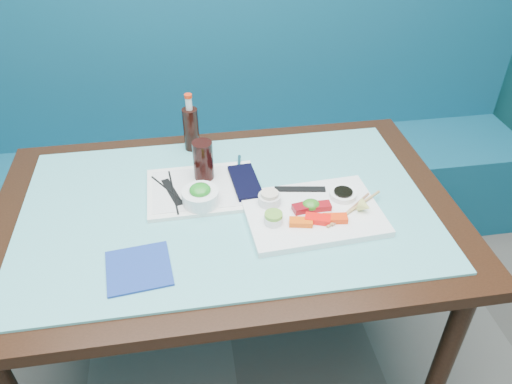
{
  "coord_description": "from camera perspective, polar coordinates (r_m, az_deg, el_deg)",
  "views": [
    {
      "loc": [
        -0.1,
        0.27,
        1.7
      ],
      "look_at": [
        0.09,
        1.45,
        0.8
      ],
      "focal_mm": 35.0,
      "sensor_mm": 36.0,
      "label": 1
    }
  ],
  "objects": [
    {
      "name": "cola_bottle_neck",
      "position": [
        1.71,
        -7.69,
        10.0
      ],
      "size": [
        0.03,
        0.03,
        0.04
      ],
      "primitive_type": "cylinder",
      "rotation": [
        0.0,
        0.0,
        -0.22
      ],
      "color": "silver",
      "rests_on": "cola_bottle_body"
    },
    {
      "name": "glass_top",
      "position": [
        1.52,
        -3.43,
        -1.65
      ],
      "size": [
        1.22,
        0.76,
        0.01
      ],
      "primitive_type": "cube",
      "color": "#5CB5B8",
      "rests_on": "dining_table"
    },
    {
      "name": "seaweed_salad",
      "position": [
        1.48,
        -6.42,
        0.24
      ],
      "size": [
        0.08,
        0.08,
        0.03
      ],
      "primitive_type": "ellipsoid",
      "rotation": [
        0.0,
        0.0,
        -0.25
      ],
      "color": "#1F8721",
      "rests_on": "seaweed_bowl"
    },
    {
      "name": "seaweed_bowl",
      "position": [
        1.5,
        -6.35,
        -0.56
      ],
      "size": [
        0.14,
        0.14,
        0.04
      ],
      "primitive_type": "cylinder",
      "rotation": [
        0.0,
        0.0,
        0.26
      ],
      "color": "white",
      "rests_on": "serving_tray"
    },
    {
      "name": "tray_sleeve",
      "position": [
        1.56,
        -9.57,
        -0.0
      ],
      "size": [
        0.07,
        0.15,
        0.0
      ],
      "primitive_type": "cube",
      "rotation": [
        0.0,
        0.0,
        0.3
      ],
      "color": "black",
      "rests_on": "serving_tray"
    },
    {
      "name": "black_chopstick_a",
      "position": [
        1.56,
        -9.72,
        0.01
      ],
      "size": [
        0.12,
        0.18,
        0.01
      ],
      "primitive_type": "cylinder",
      "rotation": [
        1.57,
        0.0,
        0.57
      ],
      "color": "black",
      "rests_on": "serving_tray"
    },
    {
      "name": "seaweed_garnish",
      "position": [
        1.47,
        6.29,
        -1.45
      ],
      "size": [
        0.06,
        0.06,
        0.03
      ],
      "primitive_type": "ellipsoid",
      "rotation": [
        0.0,
        0.0,
        -0.31
      ],
      "color": "#307C1C",
      "rests_on": "sashimi_plate"
    },
    {
      "name": "dining_table",
      "position": [
        1.57,
        -3.31,
        -4.13
      ],
      "size": [
        1.4,
        0.9,
        0.75
      ],
      "color": "black",
      "rests_on": "ground"
    },
    {
      "name": "lemon_wedge",
      "position": [
        1.48,
        12.34,
        -1.62
      ],
      "size": [
        0.05,
        0.05,
        0.04
      ],
      "primitive_type": "cone",
      "rotation": [
        1.57,
        0.0,
        0.8
      ],
      "color": "#DEDC69",
      "rests_on": "sashimi_plate"
    },
    {
      "name": "wooden_chopstick_a",
      "position": [
        1.49,
        10.8,
        -1.92
      ],
      "size": [
        0.15,
        0.13,
        0.01
      ],
      "primitive_type": "cylinder",
      "rotation": [
        1.57,
        0.0,
        -0.87
      ],
      "color": "#9D694A",
      "rests_on": "sashimi_plate"
    },
    {
      "name": "cola_bottle_cap",
      "position": [
        1.69,
        -7.77,
        10.83
      ],
      "size": [
        0.03,
        0.03,
        0.01
      ],
      "primitive_type": "cylinder",
      "rotation": [
        0.0,
        0.0,
        -0.37
      ],
      "color": "red",
      "rests_on": "cola_bottle_neck"
    },
    {
      "name": "serving_tray",
      "position": [
        1.57,
        -6.11,
        0.3
      ],
      "size": [
        0.35,
        0.26,
        0.01
      ],
      "primitive_type": "cube",
      "rotation": [
        0.0,
        0.0,
        0.01
      ],
      "color": "white",
      "rests_on": "glass_top"
    },
    {
      "name": "salmon_left",
      "position": [
        1.41,
        5.15,
        -3.46
      ],
      "size": [
        0.07,
        0.04,
        0.02
      ],
      "primitive_type": "cube",
      "rotation": [
        0.0,
        0.0,
        -0.21
      ],
      "color": "#F95409",
      "rests_on": "sashimi_plate"
    },
    {
      "name": "ginger_fill",
      "position": [
        1.47,
        1.57,
        -0.22
      ],
      "size": [
        0.06,
        0.06,
        0.01
      ],
      "primitive_type": "cylinder",
      "rotation": [
        0.0,
        0.0,
        -0.22
      ],
      "color": "beige",
      "rests_on": "ramekin_ginger"
    },
    {
      "name": "blue_napkin",
      "position": [
        1.35,
        -13.26,
        -8.47
      ],
      "size": [
        0.18,
        0.18,
        0.01
      ],
      "primitive_type": "cube",
      "rotation": [
        0.0,
        0.0,
        0.11
      ],
      "color": "navy",
      "rests_on": "glass_top"
    },
    {
      "name": "tuna_right",
      "position": [
        1.47,
        7.46,
        -1.62
      ],
      "size": [
        0.06,
        0.03,
        0.02
      ],
      "primitive_type": "cube",
      "rotation": [
        0.0,
        0.0,
        -0.01
      ],
      "color": "maroon",
      "rests_on": "sashimi_plate"
    },
    {
      "name": "cola_bottle_body",
      "position": [
        1.75,
        -7.43,
        7.13
      ],
      "size": [
        0.07,
        0.07,
        0.15
      ],
      "primitive_type": "cylinder",
      "rotation": [
        0.0,
        0.0,
        0.4
      ],
      "color": "black",
      "rests_on": "glass_top"
    },
    {
      "name": "sashimi_plate",
      "position": [
        1.48,
        6.51,
        -2.41
      ],
      "size": [
        0.41,
        0.3,
        0.02
      ],
      "primitive_type": "cube",
      "rotation": [
        0.0,
        0.0,
        0.06
      ],
      "color": "white",
      "rests_on": "glass_top"
    },
    {
      "name": "soy_dish",
      "position": [
        1.53,
        9.91,
        -0.29
      ],
      "size": [
        0.1,
        0.1,
        0.02
      ],
      "primitive_type": "cylinder",
      "rotation": [
        0.0,
        0.0,
        -0.26
      ],
      "color": "white",
      "rests_on": "sashimi_plate"
    },
    {
      "name": "tuna_left",
      "position": [
        1.46,
        5.38,
        -1.82
      ],
      "size": [
        0.06,
        0.05,
        0.02
      ],
      "primitive_type": "cube",
      "rotation": [
        0.0,
        0.0,
        0.17
      ],
      "color": "maroon",
      "rests_on": "sashimi_plate"
    },
    {
      "name": "ramekin_ginger",
      "position": [
        1.48,
        1.55,
        -0.83
      ],
      "size": [
        0.08,
        0.08,
        0.03
      ],
      "primitive_type": "cylinder",
      "rotation": [
        0.0,
        0.0,
        0.28
      ],
      "color": "silver",
      "rests_on": "sashimi_plate"
    },
    {
      "name": "salmon_right",
      "position": [
        1.44,
        9.04,
        -3.01
      ],
      "size": [
        0.07,
        0.04,
        0.02
      ],
      "primitive_type": "cube",
      "rotation": [
        0.0,
        0.0,
        -0.12
      ],
      "color": "#FF360A",
      "rests_on": "sashimi_plate"
    },
    {
      "name": "paper_placemat",
      "position": [
        1.57,
        -6.12,
        0.51
      ],
      "size": [
        0.31,
        0.22,
        0.0
      ],
      "primitive_type": "cube",
      "rotation": [
        0.0,
        0.0,
        0.0
      ],
      "color": "silver",
      "rests_on": "serving_tray"
    },
    {
      "name": "booth_bench",
      "position": [
        2.42,
        -5.3,
        3.66
      ],
      "size": [
        3.0,
        0.56,
        1.17
      ],
      "color": "navy",
      "rests_on": "ground"
    },
    {
      "name": "ramekin_wasabi",
      "position": [
        1.41,
        2.01,
        -3.16
      ],
      "size": [
        0.06,
        0.06,
        0.02
      ],
      "primitive_type": "cylinder",
      "rotation": [
        0.0,
        0.0,
        -0.06
      ],
      "color": "white",
      "rests_on": "sashimi_plate"
    },
    {
      "name": "fork",
      "position": [
        1.66,
        -1.95,
        3.21
      ],
      "size": [
        0.03,
        0.1,
        0.01
      ],
      "primitive_type": "cylinder",
      "rotation": [
        1.57,
        0.0,
        -0.16
      ],
      "color": "silver",
      "rests_on": "serving_tray"
    },
    {
      "name": "wooden_chopstick_b",
      "position": [
        1.49,
        11.17,
        -1.86
      ],
      "size": [
        0.21,
        0.14,
        0.01
      ],
      "primitive_type": "cylinder",
      "rotation": [
        1.57,
        0.0,
        -0.98
      ],
      "color": "tan",
      "rests_on": "sashimi_plate"
    },
    {
      "name": "black_chopstick_b",
      "position": [
        1.56,
        -9.43,
        0.04
      ],
      "size": [
        0.03,
        0.22,
        0.01
      ],
      "primitive_type": "cylinder",
      "rotation": [
        1.57,
        0.0,
        0.1
      ],
      "color": "black",
      "rests_on": "serving_tray"
    },
    {
      "name": "salmon_mid",
      "position": [
        1.43,
        7.06,
        -3.09
      ],
      "size": [
        0.08,
        0.06,
        0.02
      ],
      "primitive_type": "cube",
      "rotation": [
        0.0,
        0.0,
        -0.34
      ],
      "color": "#FF0F0A",
      "rests_on": "sashimi_plate"
    },
    {
      "name": "navy_pouch",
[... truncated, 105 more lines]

